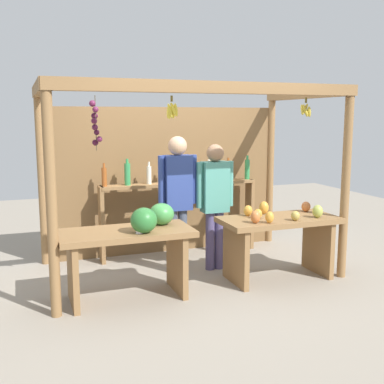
% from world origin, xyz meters
% --- Properties ---
extents(ground_plane, '(12.00, 12.00, 0.00)m').
position_xyz_m(ground_plane, '(0.00, 0.00, 0.00)').
color(ground_plane, gray).
rests_on(ground_plane, ground).
extents(market_stall, '(3.38, 1.85, 2.23)m').
position_xyz_m(market_stall, '(-0.00, 0.41, 1.29)').
color(market_stall, olive).
rests_on(market_stall, ground).
extents(fruit_counter_left, '(1.37, 0.65, 0.98)m').
position_xyz_m(fruit_counter_left, '(-0.82, -0.66, 0.61)').
color(fruit_counter_left, olive).
rests_on(fruit_counter_left, ground).
extents(fruit_counter_right, '(1.37, 0.64, 0.88)m').
position_xyz_m(fruit_counter_right, '(0.90, -0.65, 0.56)').
color(fruit_counter_right, olive).
rests_on(fruit_counter_right, ground).
extents(bottle_shelf_unit, '(2.17, 0.22, 1.35)m').
position_xyz_m(bottle_shelf_unit, '(0.13, 0.65, 0.82)').
color(bottle_shelf_unit, olive).
rests_on(bottle_shelf_unit, ground).
extents(vendor_man, '(0.48, 0.22, 1.65)m').
position_xyz_m(vendor_man, '(-0.13, -0.03, 0.99)').
color(vendor_man, '#475063').
rests_on(vendor_man, ground).
extents(vendor_woman, '(0.48, 0.21, 1.55)m').
position_xyz_m(vendor_woman, '(0.33, -0.09, 0.92)').
color(vendor_woman, '#4E4673').
rests_on(vendor_woman, ground).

